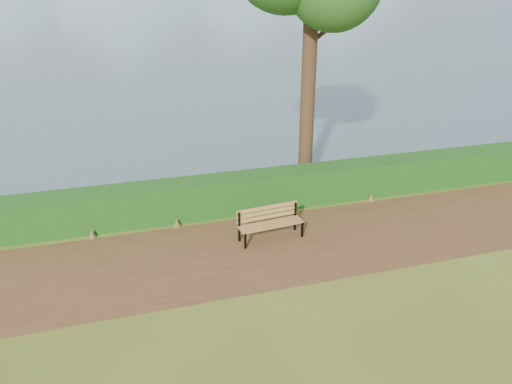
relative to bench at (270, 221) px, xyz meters
name	(u,v)px	position (x,y,z in m)	size (l,w,h in m)	color
ground	(238,260)	(-1.01, -0.81, -0.47)	(140.00, 140.00, 0.00)	#4E5E1A
path	(235,253)	(-1.01, -0.51, -0.46)	(40.00, 3.40, 0.01)	#4F331B
hedge	(214,196)	(-1.01, 1.79, 0.03)	(32.00, 0.85, 1.00)	#154C16
bench	(270,221)	(0.00, 0.00, 0.00)	(1.66, 0.64, 0.81)	black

